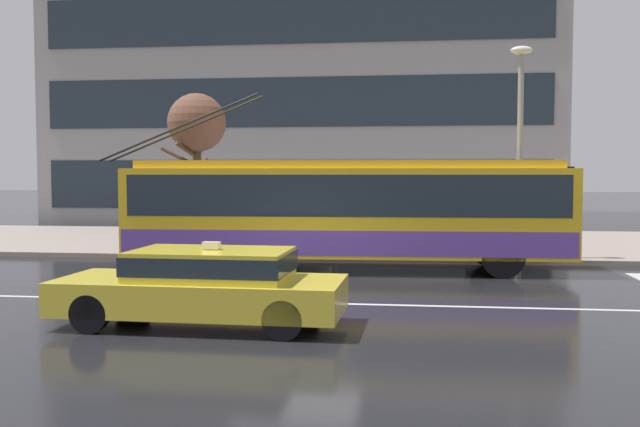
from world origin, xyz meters
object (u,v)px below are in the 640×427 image
at_px(bus_shelter, 279,187).
at_px(street_lamp, 520,131).
at_px(trolleybus, 347,210).
at_px(street_tree_bare, 197,125).
at_px(pedestrian_walking_past, 293,221).
at_px(pedestrian_waiting_by_pole, 298,200).
at_px(pedestrian_approaching_curb, 231,199).
at_px(taxi_oncoming_near, 205,283).
at_px(pedestrian_at_shelter, 473,200).

height_order(bus_shelter, street_lamp, street_lamp).
distance_m(trolleybus, street_tree_bare, 7.19).
distance_m(bus_shelter, pedestrian_walking_past, 1.21).
relative_size(trolleybus, street_lamp, 2.06).
xyz_separation_m(bus_shelter, street_lamp, (6.97, -0.98, 1.60)).
height_order(bus_shelter, pedestrian_waiting_by_pole, bus_shelter).
distance_m(bus_shelter, street_tree_bare, 3.73).
relative_size(pedestrian_walking_past, street_lamp, 0.27).
bearing_deg(pedestrian_approaching_curb, pedestrian_waiting_by_pole, 20.89).
bearing_deg(bus_shelter, pedestrian_walking_past, -46.13).
relative_size(trolleybus, street_tree_bare, 2.44).
height_order(bus_shelter, pedestrian_approaching_curb, bus_shelter).
bearing_deg(street_lamp, taxi_oncoming_near, -125.22).
bearing_deg(pedestrian_at_shelter, trolleybus, -140.48).
height_order(taxi_oncoming_near, street_lamp, street_lamp).
bearing_deg(street_tree_bare, pedestrian_approaching_curb, -43.47).
relative_size(pedestrian_at_shelter, street_tree_bare, 0.41).
bearing_deg(street_lamp, pedestrian_waiting_by_pole, 166.78).
distance_m(trolleybus, pedestrian_waiting_by_pole, 4.02).
bearing_deg(street_lamp, street_tree_bare, 167.67).
bearing_deg(street_tree_bare, street_lamp, -12.33).
relative_size(taxi_oncoming_near, street_tree_bare, 0.96).
bearing_deg(pedestrian_walking_past, pedestrian_waiting_by_pole, 90.09).
relative_size(trolleybus, pedestrian_waiting_by_pole, 6.21).
bearing_deg(pedestrian_at_shelter, pedestrian_approaching_curb, -179.78).
relative_size(pedestrian_at_shelter, pedestrian_waiting_by_pole, 1.04).
height_order(bus_shelter, pedestrian_at_shelter, bus_shelter).
height_order(pedestrian_waiting_by_pole, street_lamp, street_lamp).
bearing_deg(bus_shelter, pedestrian_waiting_by_pole, 47.70).
bearing_deg(trolleybus, pedestrian_waiting_by_pole, 117.33).
height_order(taxi_oncoming_near, street_tree_bare, street_tree_bare).
height_order(trolleybus, bus_shelter, trolleybus).
height_order(trolleybus, taxi_oncoming_near, trolleybus).
relative_size(street_lamp, street_tree_bare, 1.19).
bearing_deg(street_tree_bare, pedestrian_at_shelter, -8.89).
bearing_deg(pedestrian_waiting_by_pole, street_tree_bare, 169.36).
xyz_separation_m(trolleybus, street_tree_bare, (-5.27, 4.21, 2.49)).
distance_m(pedestrian_approaching_curb, street_tree_bare, 3.08).
relative_size(bus_shelter, pedestrian_at_shelter, 1.80).
height_order(trolleybus, pedestrian_walking_past, trolleybus).
distance_m(pedestrian_at_shelter, street_tree_bare, 9.13).
relative_size(pedestrian_at_shelter, pedestrian_walking_past, 1.25).
distance_m(trolleybus, pedestrian_walking_past, 3.15).
relative_size(pedestrian_walking_past, street_tree_bare, 0.33).
relative_size(pedestrian_approaching_curb, pedestrian_walking_past, 1.24).
bearing_deg(bus_shelter, trolleybus, -52.28).
distance_m(pedestrian_waiting_by_pole, street_lamp, 6.95).
distance_m(trolleybus, pedestrian_approaching_curb, 4.74).
bearing_deg(street_tree_bare, trolleybus, -38.63).
distance_m(bus_shelter, pedestrian_at_shelter, 5.80).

